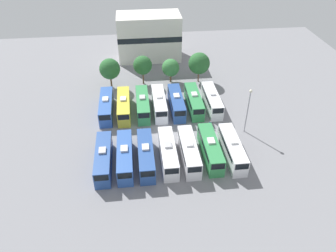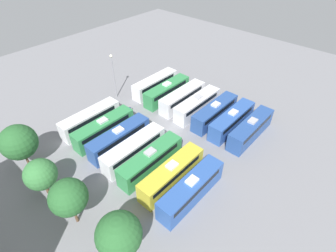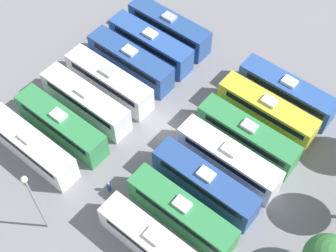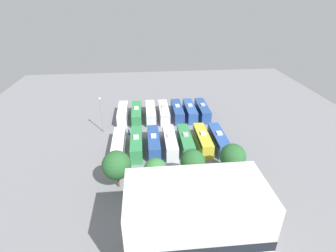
{
  "view_description": "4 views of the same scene",
  "coord_description": "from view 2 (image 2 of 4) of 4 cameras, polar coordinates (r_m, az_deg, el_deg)",
  "views": [
    {
      "loc": [
        -4.87,
        -51.48,
        39.27
      ],
      "look_at": [
        0.8,
        -0.85,
        2.19
      ],
      "focal_mm": 35.0,
      "sensor_mm": 36.0,
      "label": 1
    },
    {
      "loc": [
        -23.6,
        26.6,
        30.28
      ],
      "look_at": [
        -0.93,
        1.32,
        2.71
      ],
      "focal_mm": 28.0,
      "sensor_mm": 36.0,
      "label": 2
    },
    {
      "loc": [
        22.92,
        19.13,
        42.08
      ],
      "look_at": [
        1.45,
        1.69,
        3.3
      ],
      "focal_mm": 50.0,
      "sensor_mm": 36.0,
      "label": 3
    },
    {
      "loc": [
        5.34,
        59.06,
        32.69
      ],
      "look_at": [
        -0.42,
        0.08,
        1.59
      ],
      "focal_mm": 28.0,
      "sensor_mm": 36.0,
      "label": 4
    }
  ],
  "objects": [
    {
      "name": "bus_9",
      "position": [
        39.29,
        -3.83,
        -7.42
      ],
      "size": [
        2.64,
        11.3,
        3.69
      ],
      "color": "#338C4C",
      "rests_on": "ground_plane"
    },
    {
      "name": "ground_plane",
      "position": [
        46.71,
        0.23,
        -1.34
      ],
      "size": [
        110.73,
        110.73,
        0.0
      ],
      "primitive_type": "plane",
      "color": "gray"
    },
    {
      "name": "light_pole",
      "position": [
        54.11,
        -11.89,
        11.86
      ],
      "size": [
        0.6,
        0.6,
        9.47
      ],
      "color": "gray",
      "rests_on": "ground_plane"
    },
    {
      "name": "bus_2",
      "position": [
        49.14,
        10.13,
        3.01
      ],
      "size": [
        2.64,
        11.3,
        3.69
      ],
      "color": "#284C93",
      "rests_on": "ground_plane"
    },
    {
      "name": "bus_12",
      "position": [
        45.95,
        -13.79,
        -0.51
      ],
      "size": [
        2.64,
        11.3,
        3.69
      ],
      "color": "#338C4C",
      "rests_on": "ground_plane"
    },
    {
      "name": "tree_0",
      "position": [
        29.33,
        -10.65,
        -22.22
      ],
      "size": [
        4.91,
        4.91,
        7.32
      ],
      "color": "brown",
      "rests_on": "ground_plane"
    },
    {
      "name": "tree_3",
      "position": [
        43.2,
        -29.75,
        -3.08
      ],
      "size": [
        5.25,
        5.25,
        7.5
      ],
      "color": "brown",
      "rests_on": "ground_plane"
    },
    {
      "name": "bus_0",
      "position": [
        46.74,
        17.55,
        -0.56
      ],
      "size": [
        2.64,
        11.3,
        3.69
      ],
      "color": "#284C93",
      "rests_on": "ground_plane"
    },
    {
      "name": "tree_2",
      "position": [
        38.59,
        -26.0,
        -9.45
      ],
      "size": [
        4.29,
        4.29,
        5.95
      ],
      "color": "brown",
      "rests_on": "ground_plane"
    },
    {
      "name": "bus_5",
      "position": [
        54.5,
        -0.26,
        7.61
      ],
      "size": [
        2.64,
        11.3,
        3.69
      ],
      "color": "#338C4C",
      "rests_on": "ground_plane"
    },
    {
      "name": "bus_13",
      "position": [
        48.73,
        -16.55,
        1.5
      ],
      "size": [
        2.64,
        11.3,
        3.69
      ],
      "color": "white",
      "rests_on": "ground_plane"
    },
    {
      "name": "bus_7",
      "position": [
        35.93,
        5.06,
        -13.5
      ],
      "size": [
        2.64,
        11.3,
        3.69
      ],
      "color": "#2D56A8",
      "rests_on": "ground_plane"
    },
    {
      "name": "worker_person",
      "position": [
        51.38,
        -8.26,
        3.53
      ],
      "size": [
        0.36,
        0.36,
        1.62
      ],
      "color": "navy",
      "rests_on": "ground_plane"
    },
    {
      "name": "bus_1",
      "position": [
        47.8,
        13.71,
        1.26
      ],
      "size": [
        2.64,
        11.3,
        3.69
      ],
      "color": "#2D56A8",
      "rests_on": "ground_plane"
    },
    {
      "name": "bus_10",
      "position": [
        41.18,
        -7.44,
        -5.03
      ],
      "size": [
        2.64,
        11.3,
        3.69
      ],
      "color": "white",
      "rests_on": "ground_plane"
    },
    {
      "name": "bus_11",
      "position": [
        43.49,
        -10.56,
        -2.59
      ],
      "size": [
        2.64,
        11.3,
        3.69
      ],
      "color": "#284C93",
      "rests_on": "ground_plane"
    },
    {
      "name": "tree_1",
      "position": [
        33.25,
        -20.85,
        -14.3
      ],
      "size": [
        4.54,
        4.54,
        7.21
      ],
      "color": "brown",
      "rests_on": "ground_plane"
    },
    {
      "name": "bus_3",
      "position": [
        50.69,
        6.37,
        4.67
      ],
      "size": [
        2.64,
        11.3,
        3.69
      ],
      "color": "silver",
      "rests_on": "ground_plane"
    },
    {
      "name": "bus_6",
      "position": [
        57.07,
        -2.85,
        9.13
      ],
      "size": [
        2.64,
        11.3,
        3.69
      ],
      "color": "white",
      "rests_on": "ground_plane"
    },
    {
      "name": "bus_4",
      "position": [
        52.54,
        3.14,
        6.23
      ],
      "size": [
        2.64,
        11.3,
        3.69
      ],
      "color": "silver",
      "rests_on": "ground_plane"
    },
    {
      "name": "bus_8",
      "position": [
        37.48,
        0.8,
        -10.31
      ],
      "size": [
        2.64,
        11.3,
        3.69
      ],
      "color": "gold",
      "rests_on": "ground_plane"
    }
  ]
}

